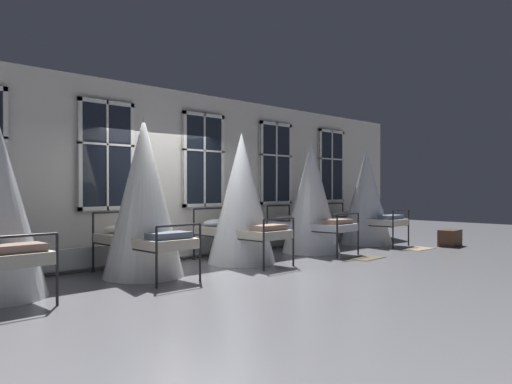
{
  "coord_description": "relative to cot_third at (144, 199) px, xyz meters",
  "views": [
    {
      "loc": [
        -5.62,
        -7.14,
        1.46
      ],
      "look_at": [
        1.53,
        -0.02,
        1.36
      ],
      "focal_mm": 35.72,
      "sensor_mm": 36.0,
      "label": 1
    }
  ],
  "objects": [
    {
      "name": "ground",
      "position": [
        1.06,
        0.02,
        -1.26
      ],
      "size": [
        30.35,
        30.35,
        0.0
      ],
      "primitive_type": "plane",
      "color": "slate"
    },
    {
      "name": "back_wall_with_windows",
      "position": [
        1.06,
        1.21,
        0.43
      ],
      "size": [
        16.17,
        0.1,
        3.38
      ],
      "primitive_type": "cube",
      "color": "silver",
      "rests_on": "ground"
    },
    {
      "name": "window_bank",
      "position": [
        1.06,
        1.09,
        -0.15
      ],
      "size": [
        12.13,
        0.1,
        2.92
      ],
      "color": "black",
      "rests_on": "ground"
    },
    {
      "name": "cot_third",
      "position": [
        0.0,
        0.0,
        0.0
      ],
      "size": [
        1.31,
        1.98,
        2.61
      ],
      "rotation": [
        0.0,
        0.0,
        1.56
      ],
      "color": "black",
      "rests_on": "ground"
    },
    {
      "name": "cot_fourth",
      "position": [
        2.15,
        -0.04,
        -0.05
      ],
      "size": [
        1.31,
        1.97,
        2.5
      ],
      "rotation": [
        0.0,
        0.0,
        1.57
      ],
      "color": "black",
      "rests_on": "ground"
    },
    {
      "name": "cot_fifth",
      "position": [
        4.35,
        0.01,
        -0.06
      ],
      "size": [
        1.31,
        1.99,
        2.49
      ],
      "rotation": [
        0.0,
        0.0,
        1.59
      ],
      "color": "black",
      "rests_on": "ground"
    },
    {
      "name": "cot_sixth",
      "position": [
        6.62,
        0.05,
        -0.1
      ],
      "size": [
        1.31,
        1.99,
        2.41
      ],
      "rotation": [
        0.0,
        0.0,
        1.6
      ],
      "color": "black",
      "rests_on": "ground"
    },
    {
      "name": "rug_fifth",
      "position": [
        4.37,
        -1.36,
        -1.25
      ],
      "size": [
        0.82,
        0.59,
        0.01
      ],
      "primitive_type": "cube",
      "rotation": [
        0.0,
        0.0,
        0.04
      ],
      "color": "brown",
      "rests_on": "ground"
    },
    {
      "name": "rug_sixth",
      "position": [
        6.58,
        -1.36,
        -1.25
      ],
      "size": [
        0.83,
        0.6,
        0.01
      ],
      "primitive_type": "cube",
      "rotation": [
        0.0,
        0.0,
        -0.05
      ],
      "color": "#8E7A5B",
      "rests_on": "ground"
    },
    {
      "name": "travel_trunk",
      "position": [
        7.69,
        -1.68,
        -1.06
      ],
      "size": [
        0.67,
        0.46,
        0.4
      ],
      "primitive_type": "cube",
      "rotation": [
        0.0,
        0.0,
        0.09
      ],
      "color": "#472D1E",
      "rests_on": "ground"
    }
  ]
}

